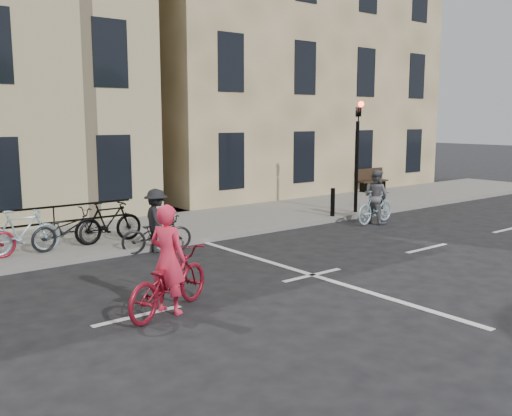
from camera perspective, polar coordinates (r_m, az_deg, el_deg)
ground at (r=12.02m, az=5.65°, el=-6.71°), size 120.00×120.00×0.00m
sidewalk at (r=15.19m, az=-22.04°, el=-3.73°), size 46.00×4.00×0.15m
building_east at (r=27.45m, az=0.29°, el=15.02°), size 14.00×10.00×12.00m
traffic_light at (r=19.09m, az=10.11°, el=6.45°), size 0.18×0.30×3.90m
bollard_east at (r=18.32m, az=7.67°, el=0.58°), size 0.14×0.14×0.90m
bollard_west at (r=20.10m, az=12.43°, el=1.19°), size 0.14×0.14×0.90m
bench at (r=25.05m, az=11.47°, el=2.88°), size 1.60×0.41×0.97m
cyclist_pink at (r=9.69m, az=-8.75°, el=-6.69°), size 2.19×1.51×1.85m
cyclist_grey at (r=18.07m, az=11.87°, el=0.62°), size 1.78×0.87×1.69m
cyclist_dark at (r=14.10m, az=-9.91°, el=-1.92°), size 1.84×1.10×1.56m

